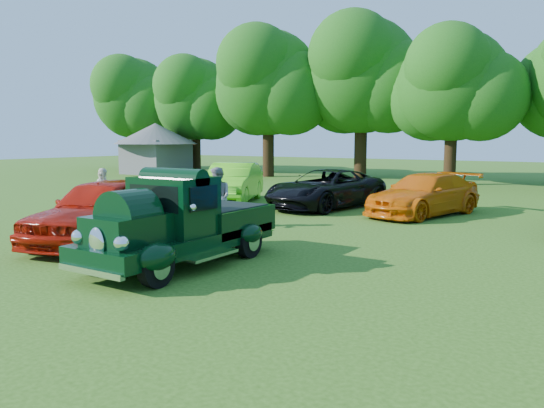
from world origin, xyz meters
The scene contains 11 objects.
ground centered at (0.00, 0.00, 0.00)m, with size 120.00×120.00×0.00m, color #284D12.
hero_pickup centered at (0.17, -0.45, 0.83)m, with size 2.27×4.87×1.90m.
red_convertible centered at (-3.12, 0.25, 0.86)m, with size 2.03×5.05×1.72m, color #A31307.
back_car_lime centered at (-5.62, 9.08, 0.84)m, with size 1.78×5.09×1.68m, color #4ABC19.
back_car_black centered at (-1.50, 9.63, 0.76)m, with size 2.51×5.44×1.51m, color black.
back_car_orange centered at (2.32, 9.75, 0.74)m, with size 2.06×5.07×1.47m, color #CF5907.
spectator_pink centered at (-4.45, 3.76, 0.76)m, with size 0.56×0.37×1.53m, color #C4506C.
spectator_grey centered at (-2.19, 3.75, 0.92)m, with size 0.90×0.70×1.84m, color gray.
spectator_white centered at (-6.11, 2.66, 0.88)m, with size 1.03×0.43×1.75m, color silver.
gazebo centered at (-22.00, 21.00, 2.40)m, with size 6.40×6.40×3.90m.
tree_line centered at (0.27, 24.15, 6.28)m, with size 64.92×9.39×10.73m.
Camera 1 is at (7.87, -8.84, 2.69)m, focal length 35.00 mm.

